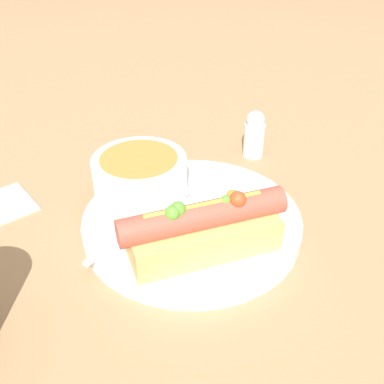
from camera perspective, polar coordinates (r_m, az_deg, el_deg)
ground_plane at (r=0.54m, az=-0.00°, el=-4.58°), size 4.00×4.00×0.00m
dinner_plate at (r=0.53m, az=-0.00°, el=-3.76°), size 0.26×0.26×0.02m
hot_dog at (r=0.46m, az=1.45°, el=-4.67°), size 0.18×0.07×0.07m
soup_bowl at (r=0.55m, az=-6.62°, el=2.21°), size 0.11×0.11×0.05m
spoon at (r=0.54m, az=-3.66°, el=-1.46°), size 0.16×0.10×0.01m
salt_shaker at (r=0.68m, az=7.94°, el=7.31°), size 0.03×0.03×0.07m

